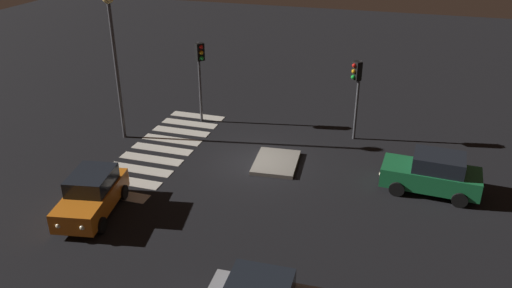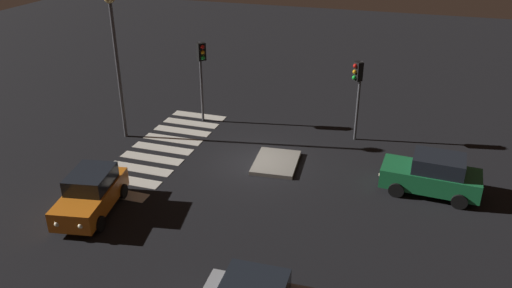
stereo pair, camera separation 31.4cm
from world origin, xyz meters
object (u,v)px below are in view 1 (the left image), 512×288
at_px(traffic_light_south, 200,63).
at_px(street_lamp, 113,42).
at_px(traffic_light_west, 357,81).
at_px(car_green, 432,173).
at_px(car_orange, 92,194).
at_px(traffic_island, 276,162).

height_order(traffic_light_south, street_lamp, street_lamp).
distance_m(traffic_light_south, traffic_light_west, 8.47).
height_order(car_green, car_orange, car_green).
distance_m(traffic_island, car_orange, 8.66).
xyz_separation_m(traffic_island, car_green, (0.48, 7.06, 0.79)).
bearing_deg(traffic_island, traffic_light_west, 141.74).
height_order(car_orange, traffic_light_west, traffic_light_west).
xyz_separation_m(car_orange, street_lamp, (-6.85, -2.61, 4.32)).
bearing_deg(car_green, street_lamp, -0.58).
bearing_deg(traffic_light_south, street_lamp, -93.50).
bearing_deg(car_orange, car_green, 103.45).
height_order(car_green, street_lamp, street_lamp).
height_order(traffic_island, traffic_light_south, traffic_light_south).
height_order(car_green, traffic_light_west, traffic_light_west).
bearing_deg(street_lamp, traffic_light_south, 134.77).
bearing_deg(car_orange, traffic_light_west, 127.89).
xyz_separation_m(car_green, street_lamp, (-1.09, -15.63, 4.29)).
height_order(traffic_island, car_orange, car_orange).
xyz_separation_m(car_green, traffic_light_west, (-4.40, -3.96, 2.35)).
bearing_deg(car_green, traffic_island, -0.46).
bearing_deg(traffic_island, car_orange, -43.71).
relative_size(traffic_island, car_green, 0.68).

